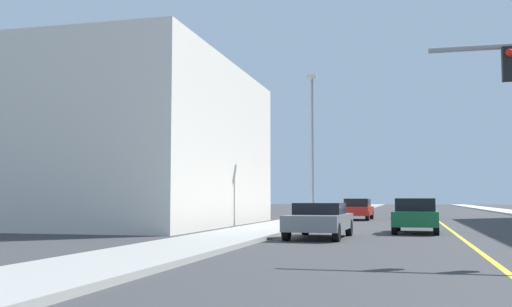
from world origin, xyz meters
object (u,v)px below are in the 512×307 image
at_px(car_gray, 320,219).
at_px(car_green, 416,215).
at_px(car_yellow, 412,206).
at_px(car_blue, 413,208).
at_px(street_lamp, 312,140).
at_px(car_red, 358,209).

relative_size(car_gray, car_green, 1.14).
relative_size(car_yellow, car_blue, 0.95).
xyz_separation_m(car_yellow, car_green, (-0.06, -31.31, 0.04)).
bearing_deg(car_gray, car_yellow, -93.88).
xyz_separation_m(car_gray, car_green, (3.48, 4.14, 0.06)).
height_order(street_lamp, car_red, street_lamp).
bearing_deg(car_red, car_gray, 92.05).
bearing_deg(car_green, car_yellow, 91.81).
height_order(street_lamp, car_green, street_lamp).
distance_m(car_blue, car_red, 5.60).
distance_m(street_lamp, car_gray, 12.97).
bearing_deg(car_gray, street_lamp, -78.18).
xyz_separation_m(street_lamp, car_blue, (5.69, 11.02, -4.10)).
height_order(car_gray, car_green, car_green).
height_order(car_blue, car_green, car_green).
relative_size(street_lamp, car_gray, 1.90).
bearing_deg(car_blue, street_lamp, -118.49).
bearing_deg(car_gray, car_blue, -96.93).
relative_size(street_lamp, car_yellow, 2.21).
distance_m(car_yellow, car_red, 16.95).
bearing_deg(street_lamp, car_yellow, 76.36).
bearing_deg(car_green, car_blue, 91.69).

